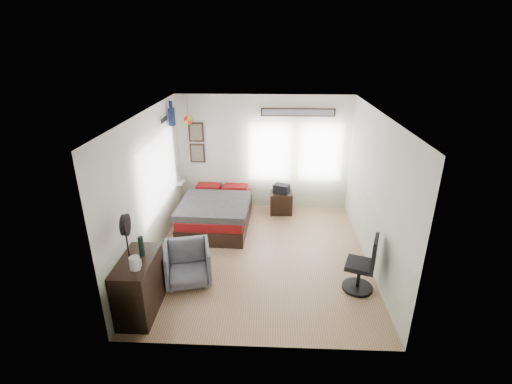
% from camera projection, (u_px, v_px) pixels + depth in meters
% --- Properties ---
extents(ground_plane, '(4.00, 4.50, 0.01)m').
position_uv_depth(ground_plane, '(260.00, 256.00, 7.07)').
color(ground_plane, '#8A6648').
extents(room_shell, '(4.02, 4.52, 2.71)m').
position_uv_depth(room_shell, '(257.00, 173.00, 6.62)').
color(room_shell, beige).
rests_on(room_shell, ground_plane).
extents(wall_decor, '(3.55, 1.32, 1.44)m').
position_uv_depth(wall_decor, '(213.00, 124.00, 8.10)').
color(wall_decor, black).
rests_on(wall_decor, room_shell).
extents(bed, '(1.50, 2.03, 0.63)m').
position_uv_depth(bed, '(217.00, 212.00, 8.11)').
color(bed, black).
rests_on(bed, ground_plane).
extents(dresser, '(0.48, 1.00, 0.90)m').
position_uv_depth(dresser, '(140.00, 286.00, 5.48)').
color(dresser, black).
rests_on(dresser, ground_plane).
extents(armchair, '(0.89, 0.91, 0.69)m').
position_uv_depth(armchair, '(188.00, 264.00, 6.20)').
color(armchair, slate).
rests_on(armchair, ground_plane).
extents(nightstand, '(0.52, 0.42, 0.51)m').
position_uv_depth(nightstand, '(281.00, 203.00, 8.71)').
color(nightstand, black).
rests_on(nightstand, ground_plane).
extents(task_chair, '(0.56, 0.56, 1.00)m').
position_uv_depth(task_chair, '(363.00, 269.00, 5.96)').
color(task_chair, black).
rests_on(task_chair, ground_plane).
extents(kettle, '(0.17, 0.14, 0.19)m').
position_uv_depth(kettle, '(135.00, 263.00, 5.06)').
color(kettle, silver).
rests_on(kettle, dresser).
extents(bottle, '(0.08, 0.08, 0.31)m').
position_uv_depth(bottle, '(141.00, 246.00, 5.36)').
color(bottle, black).
rests_on(bottle, dresser).
extents(stand_fan, '(0.11, 0.31, 0.76)m').
position_uv_depth(stand_fan, '(125.00, 226.00, 5.02)').
color(stand_fan, black).
rests_on(stand_fan, dresser).
extents(black_bag, '(0.41, 0.35, 0.21)m').
position_uv_depth(black_bag, '(281.00, 189.00, 8.57)').
color(black_bag, black).
rests_on(black_bag, nightstand).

